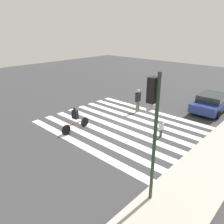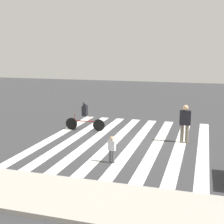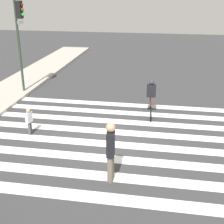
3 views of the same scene
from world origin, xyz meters
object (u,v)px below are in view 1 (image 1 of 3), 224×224
at_px(traffic_light, 153,116).
at_px(car_parked_far_curb, 212,102).
at_px(pedestrian_adult_blue_shirt, 161,128).
at_px(cyclist_far_lane, 75,118).
at_px(pedestrian_child_with_backpack, 138,99).

bearing_deg(traffic_light, car_parked_far_curb, -171.16).
bearing_deg(pedestrian_adult_blue_shirt, traffic_light, -141.61).
xyz_separation_m(traffic_light, pedestrian_adult_blue_shirt, (-4.83, -2.33, -2.84)).
bearing_deg(traffic_light, cyclist_far_lane, -105.78).
relative_size(traffic_light, pedestrian_child_with_backpack, 2.68).
bearing_deg(traffic_light, pedestrian_child_with_backpack, -141.04).
height_order(traffic_light, cyclist_far_lane, traffic_light).
xyz_separation_m(pedestrian_child_with_backpack, pedestrian_adult_blue_shirt, (2.53, 3.62, -0.43)).
height_order(traffic_light, pedestrian_adult_blue_shirt, traffic_light).
distance_m(pedestrian_adult_blue_shirt, car_parked_far_curb, 6.68).
xyz_separation_m(pedestrian_adult_blue_shirt, cyclist_far_lane, (2.91, -4.48, 0.26)).
relative_size(pedestrian_child_with_backpack, pedestrian_adult_blue_shirt, 1.71).
height_order(pedestrian_adult_blue_shirt, car_parked_far_curb, car_parked_far_curb).
bearing_deg(car_parked_far_curb, pedestrian_child_with_backpack, -46.18).
relative_size(pedestrian_child_with_backpack, car_parked_far_curb, 0.42).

